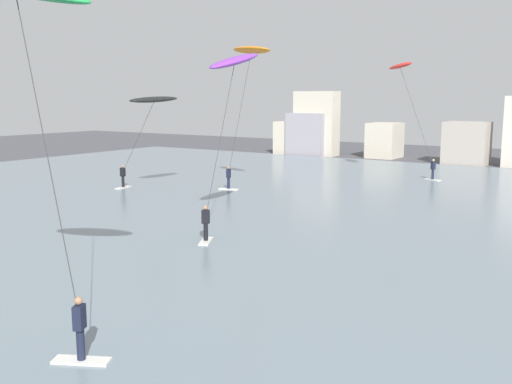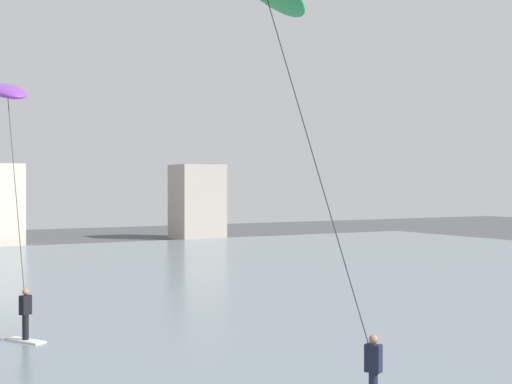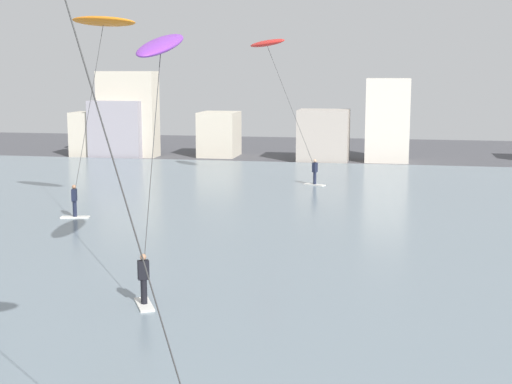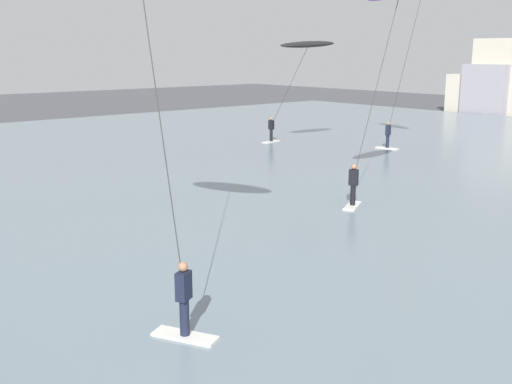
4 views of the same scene
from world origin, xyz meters
The scene contains 5 objects.
water_bay centered at (0.00, 31.28, 0.05)m, with size 84.00×52.00×0.10m, color slate.
far_shore_buildings centered at (-4.85, 59.52, 2.82)m, with size 45.94×5.87×7.22m.
kitesurfer_orange centered at (-10.80, 33.53, 9.01)m, with size 4.38×2.49×9.93m.
kitesurfer_red centered at (-4.74, 46.40, 8.35)m, with size 5.58×3.37×9.31m.
kitesurfer_purple centered at (-4.40, 22.67, 7.53)m, with size 1.23×4.79×8.61m.
Camera 3 is at (3.16, -0.56, 7.34)m, focal length 51.97 mm.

